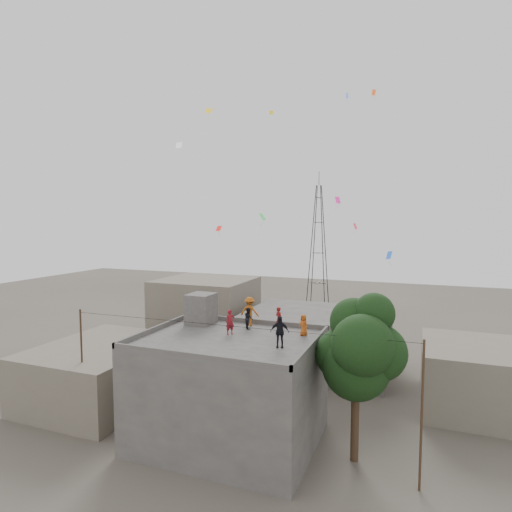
{
  "coord_description": "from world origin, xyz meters",
  "views": [
    {
      "loc": [
        10.25,
        -22.0,
        12.94
      ],
      "look_at": [
        1.42,
        0.72,
        10.89
      ],
      "focal_mm": 30.0,
      "sensor_mm": 36.0,
      "label": 1
    }
  ],
  "objects_px": {
    "stair_head_box": "(201,309)",
    "tree": "(360,350)",
    "person_dark_adult": "(280,332)",
    "transmission_tower": "(318,246)",
    "person_red_adult": "(279,319)"
  },
  "relations": [
    {
      "from": "transmission_tower",
      "to": "person_dark_adult",
      "type": "relative_size",
      "value": 11.67
    },
    {
      "from": "tree",
      "to": "transmission_tower",
      "type": "xyz_separation_m",
      "value": [
        -11.37,
        39.4,
        2.97
      ]
    },
    {
      "from": "stair_head_box",
      "to": "person_dark_adult",
      "type": "bearing_deg",
      "value": -25.93
    },
    {
      "from": "tree",
      "to": "person_red_adult",
      "type": "bearing_deg",
      "value": 158.98
    },
    {
      "from": "tree",
      "to": "person_red_adult",
      "type": "relative_size",
      "value": 5.96
    },
    {
      "from": "stair_head_box",
      "to": "tree",
      "type": "relative_size",
      "value": 0.22
    },
    {
      "from": "stair_head_box",
      "to": "tree",
      "type": "xyz_separation_m",
      "value": [
        10.57,
        -2.0,
        -1.0
      ]
    },
    {
      "from": "tree",
      "to": "stair_head_box",
      "type": "bearing_deg",
      "value": 169.26
    },
    {
      "from": "stair_head_box",
      "to": "transmission_tower",
      "type": "relative_size",
      "value": 0.1
    },
    {
      "from": "stair_head_box",
      "to": "person_dark_adult",
      "type": "xyz_separation_m",
      "value": [
        6.47,
        -3.15,
        -0.14
      ]
    },
    {
      "from": "transmission_tower",
      "to": "person_red_adult",
      "type": "relative_size",
      "value": 13.11
    },
    {
      "from": "person_red_adult",
      "to": "person_dark_adult",
      "type": "bearing_deg",
      "value": 142.68
    },
    {
      "from": "person_dark_adult",
      "to": "tree",
      "type": "bearing_deg",
      "value": -1.28
    },
    {
      "from": "person_red_adult",
      "to": "person_dark_adult",
      "type": "distance_m",
      "value": 3.3
    },
    {
      "from": "transmission_tower",
      "to": "person_dark_adult",
      "type": "distance_m",
      "value": 41.25
    }
  ]
}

